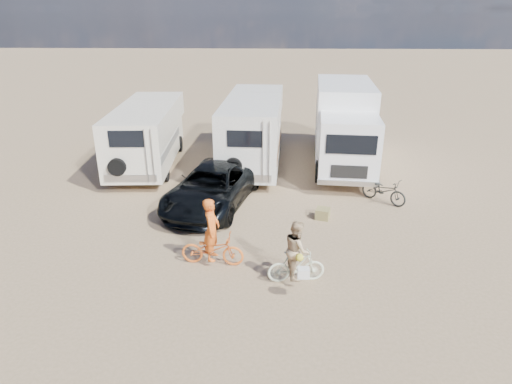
{
  "coord_description": "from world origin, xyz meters",
  "views": [
    {
      "loc": [
        0.67,
        -11.75,
        6.58
      ],
      "look_at": [
        0.25,
        0.9,
        1.3
      ],
      "focal_mm": 30.97,
      "sensor_mm": 36.0,
      "label": 1
    }
  ],
  "objects_px": {
    "dark_suv": "(212,187)",
    "bike_parked": "(384,190)",
    "box_truck": "(344,127)",
    "crate": "(323,214)",
    "cooler": "(203,209)",
    "rider_man": "(212,235)",
    "rider_woman": "(297,255)",
    "bike_man": "(212,249)",
    "rv_left": "(148,136)",
    "bike_woman": "(296,266)",
    "rv_main": "(253,132)"
  },
  "relations": [
    {
      "from": "cooler",
      "to": "rv_left",
      "type": "bearing_deg",
      "value": 129.55
    },
    {
      "from": "bike_parked",
      "to": "rv_left",
      "type": "bearing_deg",
      "value": 110.12
    },
    {
      "from": "rv_left",
      "to": "bike_man",
      "type": "distance_m",
      "value": 9.16
    },
    {
      "from": "bike_man",
      "to": "bike_parked",
      "type": "height_order",
      "value": "bike_parked"
    },
    {
      "from": "box_truck",
      "to": "rider_woman",
      "type": "bearing_deg",
      "value": -100.17
    },
    {
      "from": "bike_man",
      "to": "crate",
      "type": "bearing_deg",
      "value": -43.01
    },
    {
      "from": "rider_man",
      "to": "cooler",
      "type": "height_order",
      "value": "rider_man"
    },
    {
      "from": "rv_left",
      "to": "crate",
      "type": "relative_size",
      "value": 15.41
    },
    {
      "from": "box_truck",
      "to": "rider_woman",
      "type": "relative_size",
      "value": 4.81
    },
    {
      "from": "rider_woman",
      "to": "bike_man",
      "type": "bearing_deg",
      "value": 63.12
    },
    {
      "from": "rider_man",
      "to": "cooler",
      "type": "xyz_separation_m",
      "value": [
        -0.72,
        3.07,
        -0.65
      ]
    },
    {
      "from": "rv_main",
      "to": "crate",
      "type": "height_order",
      "value": "rv_main"
    },
    {
      "from": "bike_man",
      "to": "cooler",
      "type": "bearing_deg",
      "value": 18.58
    },
    {
      "from": "rider_man",
      "to": "rider_woman",
      "type": "height_order",
      "value": "rider_man"
    },
    {
      "from": "dark_suv",
      "to": "box_truck",
      "type": "bearing_deg",
      "value": 54.61
    },
    {
      "from": "rv_main",
      "to": "rider_woman",
      "type": "xyz_separation_m",
      "value": [
        1.47,
        -9.38,
        -0.72
      ]
    },
    {
      "from": "rider_man",
      "to": "rv_main",
      "type": "bearing_deg",
      "value": 0.11
    },
    {
      "from": "rv_left",
      "to": "box_truck",
      "type": "bearing_deg",
      "value": -1.47
    },
    {
      "from": "bike_parked",
      "to": "rv_main",
      "type": "bearing_deg",
      "value": 91.58
    },
    {
      "from": "cooler",
      "to": "bike_parked",
      "type": "bearing_deg",
      "value": 20.19
    },
    {
      "from": "rv_main",
      "to": "dark_suv",
      "type": "relative_size",
      "value": 1.4
    },
    {
      "from": "rider_man",
      "to": "cooler",
      "type": "bearing_deg",
      "value": 18.58
    },
    {
      "from": "dark_suv",
      "to": "bike_parked",
      "type": "height_order",
      "value": "dark_suv"
    },
    {
      "from": "dark_suv",
      "to": "bike_woman",
      "type": "distance_m",
      "value": 5.46
    },
    {
      "from": "bike_man",
      "to": "crate",
      "type": "height_order",
      "value": "bike_man"
    },
    {
      "from": "dark_suv",
      "to": "crate",
      "type": "height_order",
      "value": "dark_suv"
    },
    {
      "from": "dark_suv",
      "to": "crate",
      "type": "relative_size",
      "value": 11.56
    },
    {
      "from": "rv_left",
      "to": "dark_suv",
      "type": "bearing_deg",
      "value": -55.07
    },
    {
      "from": "bike_parked",
      "to": "rider_man",
      "type": "bearing_deg",
      "value": 169.68
    },
    {
      "from": "rv_left",
      "to": "crate",
      "type": "xyz_separation_m",
      "value": [
        7.23,
        -5.28,
        -1.16
      ]
    },
    {
      "from": "rv_main",
      "to": "bike_parked",
      "type": "xyz_separation_m",
      "value": [
        4.92,
        -4.17,
        -1.04
      ]
    },
    {
      "from": "box_truck",
      "to": "dark_suv",
      "type": "xyz_separation_m",
      "value": [
        -5.28,
        -4.58,
        -1.05
      ]
    },
    {
      "from": "bike_parked",
      "to": "cooler",
      "type": "height_order",
      "value": "bike_parked"
    },
    {
      "from": "bike_woman",
      "to": "rider_man",
      "type": "height_order",
      "value": "rider_man"
    },
    {
      "from": "box_truck",
      "to": "crate",
      "type": "bearing_deg",
      "value": -99.5
    },
    {
      "from": "dark_suv",
      "to": "rv_main",
      "type": "bearing_deg",
      "value": 88.38
    },
    {
      "from": "rider_man",
      "to": "rider_woman",
      "type": "xyz_separation_m",
      "value": [
        2.26,
        -0.78,
        -0.12
      ]
    },
    {
      "from": "bike_man",
      "to": "rv_left",
      "type": "bearing_deg",
      "value": 30.52
    },
    {
      "from": "rider_woman",
      "to": "crate",
      "type": "bearing_deg",
      "value": -24.04
    },
    {
      "from": "rv_main",
      "to": "bike_parked",
      "type": "bearing_deg",
      "value": -37.53
    },
    {
      "from": "box_truck",
      "to": "dark_suv",
      "type": "distance_m",
      "value": 7.07
    },
    {
      "from": "crate",
      "to": "cooler",
      "type": "bearing_deg",
      "value": 178.75
    },
    {
      "from": "cooler",
      "to": "crate",
      "type": "height_order",
      "value": "cooler"
    },
    {
      "from": "box_truck",
      "to": "crate",
      "type": "relative_size",
      "value": 16.74
    },
    {
      "from": "rv_left",
      "to": "rider_man",
      "type": "distance_m",
      "value": 9.13
    },
    {
      "from": "rider_man",
      "to": "bike_parked",
      "type": "relative_size",
      "value": 1.02
    },
    {
      "from": "bike_woman",
      "to": "rider_woman",
      "type": "height_order",
      "value": "rider_woman"
    },
    {
      "from": "rider_woman",
      "to": "rv_main",
      "type": "bearing_deg",
      "value": 1.09
    },
    {
      "from": "rider_man",
      "to": "rv_left",
      "type": "bearing_deg",
      "value": 30.52
    },
    {
      "from": "crate",
      "to": "bike_man",
      "type": "bearing_deg",
      "value": -138.39
    }
  ]
}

